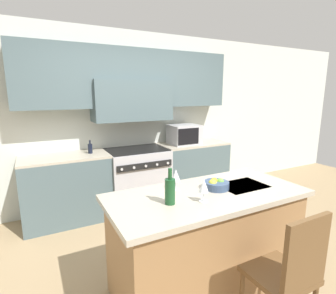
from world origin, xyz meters
TOP-DOWN VIEW (x-y plane):
  - ground_plane at (0.00, 0.00)m, footprint 10.00×10.00m
  - back_cabinetry at (0.00, 1.92)m, footprint 10.00×0.46m
  - back_counter at (0.00, 1.66)m, footprint 3.19×0.62m
  - range_stove at (-0.00, 1.64)m, footprint 0.90×0.70m
  - microwave at (0.86, 1.66)m, footprint 0.48×0.41m
  - kitchen_island at (-0.07, -0.28)m, footprint 1.75×0.80m
  - island_chair at (0.10, -1.01)m, footprint 0.42×0.40m
  - wine_bottle at (-0.47, -0.34)m, footprint 0.08×0.08m
  - wine_glass_near at (-0.22, -0.42)m, footprint 0.08×0.08m
  - wine_glass_far at (-0.29, -0.09)m, footprint 0.08×0.08m
  - fruit_bowl at (0.05, -0.24)m, footprint 0.23×0.23m
  - oil_bottle_on_counter at (-0.68, 1.67)m, footprint 0.06×0.06m

SIDE VIEW (x-z plane):
  - ground_plane at x=0.00m, z-range 0.00..0.00m
  - kitchen_island at x=-0.07m, z-range 0.00..0.92m
  - range_stove at x=0.00m, z-range 0.00..0.93m
  - back_counter at x=0.00m, z-range 0.00..0.93m
  - island_chair at x=0.10m, z-range 0.06..1.07m
  - fruit_bowl at x=0.05m, z-range 0.91..1.00m
  - oil_bottle_on_counter at x=-0.68m, z-range 0.91..1.09m
  - wine_bottle at x=-0.47m, z-range 0.88..1.17m
  - wine_glass_near at x=-0.22m, z-range 0.95..1.14m
  - wine_glass_far at x=-0.29m, z-range 0.95..1.14m
  - microwave at x=0.86m, z-range 0.93..1.24m
  - back_cabinetry at x=0.00m, z-range 0.23..2.93m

